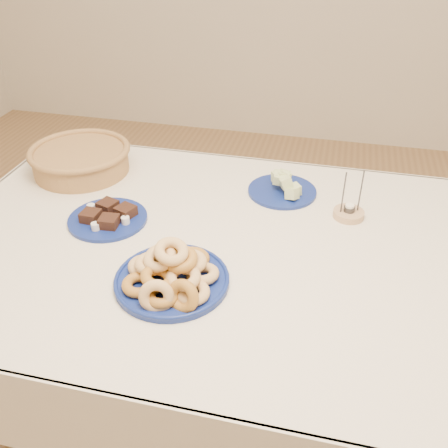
{
  "coord_description": "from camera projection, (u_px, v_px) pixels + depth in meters",
  "views": [
    {
      "loc": [
        0.25,
        -1.12,
        1.58
      ],
      "look_at": [
        0.0,
        -0.05,
        0.85
      ],
      "focal_mm": 40.0,
      "sensor_mm": 36.0,
      "label": 1
    }
  ],
  "objects": [
    {
      "name": "donut_platter",
      "position": [
        171.0,
        275.0,
        1.25
      ],
      "size": [
        0.33,
        0.33,
        0.13
      ],
      "rotation": [
        0.0,
        0.0,
        0.11
      ],
      "color": "navy",
      "rests_on": "dining_table"
    },
    {
      "name": "melon_plate",
      "position": [
        283.0,
        186.0,
        1.64
      ],
      "size": [
        0.29,
        0.29,
        0.08
      ],
      "rotation": [
        0.0,
        0.0,
        -0.32
      ],
      "color": "navy",
      "rests_on": "dining_table"
    },
    {
      "name": "dining_table",
      "position": [
        228.0,
        273.0,
        1.47
      ],
      "size": [
        1.71,
        1.11,
        0.75
      ],
      "color": "brown",
      "rests_on": "ground"
    },
    {
      "name": "brownie_plate",
      "position": [
        108.0,
        217.0,
        1.5
      ],
      "size": [
        0.26,
        0.26,
        0.04
      ],
      "rotation": [
        0.0,
        0.0,
        -0.09
      ],
      "color": "navy",
      "rests_on": "dining_table"
    },
    {
      "name": "candle_holder",
      "position": [
        349.0,
        213.0,
        1.52
      ],
      "size": [
        0.12,
        0.12,
        0.16
      ],
      "rotation": [
        0.0,
        0.0,
        0.39
      ],
      "color": "tan",
      "rests_on": "dining_table"
    },
    {
      "name": "ground",
      "position": [
        227.0,
        409.0,
        1.83
      ],
      "size": [
        5.0,
        5.0,
        0.0
      ],
      "primitive_type": "plane",
      "color": "olive",
      "rests_on": "ground"
    },
    {
      "name": "wicker_basket",
      "position": [
        81.0,
        159.0,
        1.75
      ],
      "size": [
        0.41,
        0.41,
        0.09
      ],
      "rotation": [
        0.0,
        0.0,
        -0.18
      ],
      "color": "brown",
      "rests_on": "dining_table"
    }
  ]
}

